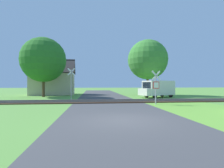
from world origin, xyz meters
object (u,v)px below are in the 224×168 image
at_px(house, 53,83).
at_px(tree_right, 148,60).
at_px(mail_truck, 158,88).
at_px(stop_sign_near, 156,86).
at_px(crossing_sign_far, 71,81).
at_px(tree_left, 43,60).

xyz_separation_m(house, tree_right, (15.41, -3.71, 3.65)).
distance_m(tree_right, mail_truck, 6.35).
relative_size(stop_sign_near, crossing_sign_far, 0.82).
bearing_deg(mail_truck, stop_sign_near, 135.11).
bearing_deg(crossing_sign_far, house, 114.47).
bearing_deg(stop_sign_near, tree_left, -52.73).
bearing_deg(tree_left, house, 88.53).
height_order(tree_right, tree_left, tree_right).
xyz_separation_m(stop_sign_near, tree_right, (3.24, 12.33, 4.04)).
distance_m(stop_sign_near, tree_right, 13.38).
height_order(house, tree_left, tree_left).
bearing_deg(stop_sign_near, tree_right, -117.01).
bearing_deg(stop_sign_near, house, -65.11).
distance_m(tree_right, tree_left, 15.67).
bearing_deg(crossing_sign_far, tree_left, 133.77).
height_order(stop_sign_near, crossing_sign_far, crossing_sign_far).
bearing_deg(tree_left, crossing_sign_far, -48.77).
bearing_deg(mail_truck, tree_left, 57.38).
xyz_separation_m(crossing_sign_far, tree_right, (11.16, 6.85, 3.61)).
height_order(house, tree_right, tree_right).
xyz_separation_m(tree_right, mail_truck, (-0.07, -4.51, -4.46)).
relative_size(tree_right, tree_left, 1.07).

